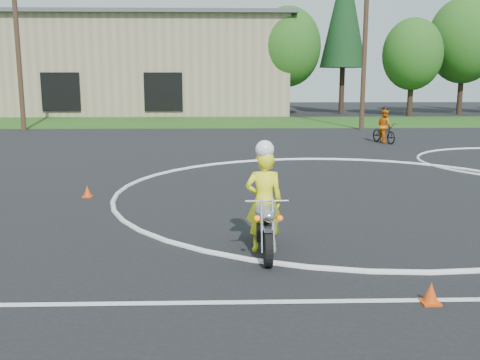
{
  "coord_description": "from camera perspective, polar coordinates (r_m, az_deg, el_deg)",
  "views": [
    {
      "loc": [
        -3.16,
        -10.78,
        2.97
      ],
      "look_at": [
        -2.88,
        -0.88,
        1.1
      ],
      "focal_mm": 40.0,
      "sensor_mm": 36.0,
      "label": 1
    }
  ],
  "objects": [
    {
      "name": "grass_strip",
      "position": [
        38.02,
        3.19,
        6.22
      ],
      "size": [
        120.0,
        10.0,
        0.02
      ],
      "primitive_type": "cube",
      "color": "#1E4714",
      "rests_on": "ground"
    },
    {
      "name": "primary_motorcycle",
      "position": [
        9.21,
        2.64,
        -4.78
      ],
      "size": [
        0.7,
        2.01,
        1.06
      ],
      "rotation": [
        0.0,
        0.0,
        0.01
      ],
      "color": "black",
      "rests_on": "ground"
    },
    {
      "name": "rider_second_grp",
      "position": [
        26.21,
        15.13,
        5.18
      ],
      "size": [
        1.13,
        1.92,
        1.75
      ],
      "rotation": [
        0.0,
        0.0,
        0.29
      ],
      "color": "black",
      "rests_on": "ground"
    },
    {
      "name": "rider_primary_grp",
      "position": [
        9.24,
        2.58,
        -1.97
      ],
      "size": [
        0.65,
        0.43,
        1.96
      ],
      "rotation": [
        0.0,
        0.0,
        0.01
      ],
      "color": "#FDFF1A",
      "rests_on": "ground"
    },
    {
      "name": "ground",
      "position": [
        11.61,
        14.29,
        -4.45
      ],
      "size": [
        120.0,
        120.0,
        0.0
      ],
      "primitive_type": "plane",
      "color": "black",
      "rests_on": "ground"
    },
    {
      "name": "warehouse",
      "position": [
        52.9,
        -18.27,
        11.46
      ],
      "size": [
        41.0,
        17.0,
        8.3
      ],
      "color": "tan",
      "rests_on": "ground"
    },
    {
      "name": "treeline",
      "position": [
        48.94,
        20.58,
        14.31
      ],
      "size": [
        38.2,
        8.1,
        14.52
      ],
      "color": "#382619",
      "rests_on": "ground"
    },
    {
      "name": "utility_poles",
      "position": [
        32.88,
        13.19,
        14.31
      ],
      "size": [
        41.6,
        1.12,
        10.0
      ],
      "color": "#473321",
      "rests_on": "ground"
    },
    {
      "name": "course_markings",
      "position": [
        16.31,
        17.5,
        -0.27
      ],
      "size": [
        19.05,
        19.05,
        0.12
      ],
      "color": "silver",
      "rests_on": "ground"
    }
  ]
}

